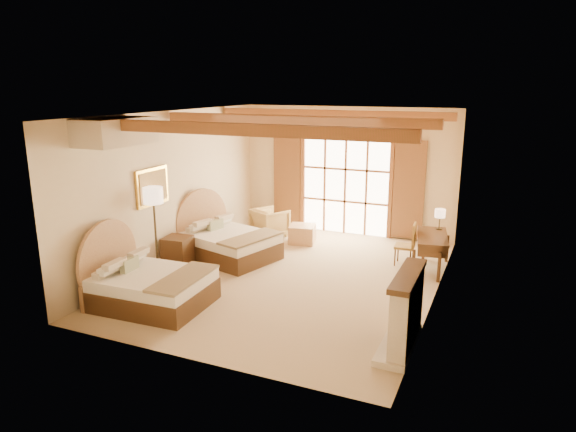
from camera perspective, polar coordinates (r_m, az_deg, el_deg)
The scene contains 19 objects.
floor at distance 10.31m, azimuth 0.47°, elevation -6.73°, with size 7.00×7.00×0.00m, color tan.
wall_back at distance 13.09m, azimuth 6.50°, elevation 4.99°, with size 5.50×5.50×0.00m, color beige.
wall_left at distance 11.19m, azimuth -12.61°, elevation 3.14°, with size 7.00×7.00×0.00m, color beige.
wall_right at distance 9.16m, azimuth 16.54°, elevation 0.43°, with size 7.00×7.00×0.00m, color beige.
ceiling at distance 9.63m, azimuth 0.51°, elevation 11.32°, with size 7.00×7.00×0.00m, color #B87B41.
ceiling_beams at distance 9.64m, azimuth 0.51°, elevation 10.60°, with size 5.39×4.60×0.18m, color #9A5432, non-canonical shape.
french_doors at distance 13.09m, azimuth 6.38°, elevation 3.44°, with size 3.95×0.08×2.60m.
fireplace at distance 7.66m, azimuth 12.85°, elevation -10.74°, with size 0.46×1.40×1.16m.
painting at distance 10.55m, azimuth -14.82°, elevation 3.16°, with size 0.06×0.95×0.75m.
canopy_valance at distance 9.24m, azimuth -18.60°, elevation 8.89°, with size 0.70×1.40×0.45m, color beige.
bed_near at distance 9.31m, azimuth -15.57°, elevation -7.18°, with size 1.96×1.51×1.25m.
bed_far at distance 11.40m, azimuth -7.10°, elevation -2.74°, with size 2.28×1.91×1.26m.
nightstand at distance 11.03m, azimuth -12.14°, elevation -3.89°, with size 0.53×0.53×0.64m, color #4A2C19.
floor_lamp at distance 10.27m, azimuth -14.72°, elevation 1.63°, with size 0.38×0.38×1.80m.
armchair at distance 12.89m, azimuth -2.03°, elevation -0.72°, with size 0.76×0.79×0.71m, color tan.
ottoman at distance 12.40m, azimuth 1.60°, elevation -2.01°, with size 0.60×0.60×0.43m, color tan.
desk at distance 10.96m, azimuth 15.64°, elevation -3.79°, with size 0.81×1.45×0.74m.
desk_chair at distance 11.15m, azimuth 12.91°, elevation -3.91°, with size 0.43×0.43×0.91m.
desk_lamp at distance 11.25m, azimuth 16.54°, elevation 0.20°, with size 0.22×0.22×0.44m.
Camera 1 is at (3.74, -8.86, 3.72)m, focal length 32.00 mm.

